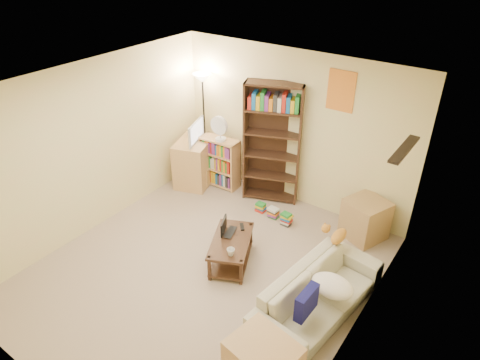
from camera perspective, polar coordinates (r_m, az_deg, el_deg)
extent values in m
plane|color=#C0A590|center=(5.91, -4.75, -11.88)|extent=(4.50, 4.50, 0.00)
cube|color=beige|center=(6.80, 7.02, 6.73)|extent=(4.00, 0.04, 2.50)
cube|color=beige|center=(4.11, -26.68, -15.24)|extent=(4.00, 0.04, 2.50)
cube|color=beige|center=(6.49, -19.02, 3.98)|extent=(0.04, 4.50, 2.50)
cube|color=beige|center=(4.35, 15.58, -9.75)|extent=(0.04, 4.50, 2.50)
cube|color=silver|center=(4.60, -6.10, 11.67)|extent=(4.00, 4.50, 0.04)
cube|color=red|center=(6.23, 13.32, 11.48)|extent=(0.40, 0.02, 0.58)
cube|color=black|center=(5.12, 21.08, 3.87)|extent=(0.12, 0.80, 0.03)
imported|color=beige|center=(5.28, 10.40, -14.77)|extent=(2.04, 1.19, 0.54)
cube|color=#131355|center=(4.82, 8.86, -15.82)|extent=(0.12, 0.36, 0.32)
ellipsoid|color=white|center=(5.13, 12.17, -13.64)|extent=(0.50, 0.36, 0.21)
ellipsoid|color=orange|center=(5.60, 13.04, -7.32)|extent=(0.36, 0.19, 0.14)
sphere|color=orange|center=(5.66, 11.37, -6.37)|extent=(0.12, 0.12, 0.12)
cube|color=#3E2917|center=(5.77, -1.21, -8.11)|extent=(0.81, 1.00, 0.04)
cube|color=#3E2917|center=(5.96, -1.18, -10.30)|extent=(0.77, 0.95, 0.03)
cube|color=#3E2917|center=(5.64, -4.11, -11.67)|extent=(0.04, 0.04, 0.39)
cube|color=#3E2917|center=(5.57, 0.14, -12.23)|extent=(0.04, 0.04, 0.39)
cube|color=#3E2917|center=(6.21, -2.36, -6.94)|extent=(0.04, 0.04, 0.39)
cube|color=#3E2917|center=(6.15, 1.45, -7.38)|extent=(0.04, 0.04, 0.39)
imported|color=black|center=(5.85, -0.95, -7.07)|extent=(0.39, 0.34, 0.02)
cube|color=white|center=(5.81, -2.20, -6.10)|extent=(0.13, 0.27, 0.20)
imported|color=silver|center=(5.49, -1.24, -9.58)|extent=(0.20, 0.20, 0.10)
cube|color=black|center=(5.97, 0.28, -6.26)|extent=(0.14, 0.15, 0.02)
cube|color=tan|center=(7.59, -6.07, 2.40)|extent=(0.76, 0.90, 0.82)
imported|color=black|center=(7.33, -6.32, 6.46)|extent=(0.68, 0.47, 0.36)
cube|color=#422B19|center=(6.85, 4.32, 4.78)|extent=(0.95, 0.61, 2.00)
cube|color=tan|center=(7.46, -2.72, 2.36)|extent=(0.71, 0.30, 0.89)
cylinder|color=white|center=(7.21, -2.59, 5.46)|extent=(0.18, 0.18, 0.04)
cylinder|color=white|center=(7.17, -2.61, 6.19)|extent=(0.02, 0.02, 0.18)
cylinder|color=white|center=(7.08, -2.79, 7.28)|extent=(0.32, 0.06, 0.32)
cylinder|color=black|center=(8.03, -4.48, 0.99)|extent=(0.28, 0.28, 0.03)
cylinder|color=black|center=(7.63, -4.75, 6.72)|extent=(0.03, 0.03, 1.79)
cone|color=beige|center=(7.30, -5.07, 13.43)|extent=(0.32, 0.32, 0.14)
cube|color=tan|center=(6.54, 16.36, -5.00)|extent=(0.69, 0.69, 0.61)
cube|color=red|center=(6.95, 2.80, -3.60)|extent=(0.17, 0.13, 0.15)
cube|color=#1966B2|center=(6.80, 4.45, -4.39)|extent=(0.17, 0.13, 0.18)
cube|color=gold|center=(6.65, 6.18, -5.22)|extent=(0.17, 0.13, 0.21)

